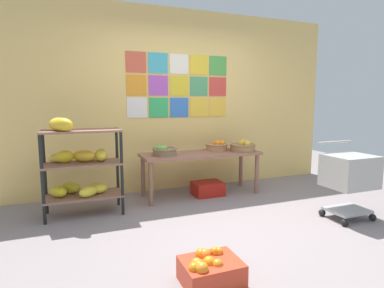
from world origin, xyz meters
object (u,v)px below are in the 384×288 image
Objects in this scene: banana_shelf_unit at (78,162)px; fruit_basket_back_right at (164,151)px; orange_crate_foreground at (210,270)px; fruit_basket_centre at (217,146)px; display_table at (201,158)px; shopping_cart at (349,174)px; produce_crate_under_table at (208,188)px; fruit_basket_back_left at (243,146)px.

fruit_basket_back_right is at bearing 10.36° from banana_shelf_unit.
fruit_basket_centre is at bearing 63.16° from orange_crate_foreground.
orange_crate_foreground is (0.85, -1.88, -0.53)m from banana_shelf_unit.
display_table reaches higher than orange_crate_foreground.
shopping_cart reaches higher than display_table.
fruit_basket_back_right is 0.86m from produce_crate_under_table.
fruit_basket_back_right is at bearing 146.11° from shopping_cart.
fruit_basket_back_left is (0.64, -0.09, 0.14)m from display_table.
banana_shelf_unit reaches higher than fruit_basket_back_right.
banana_shelf_unit is 2.71× the size of orange_crate_foreground.
fruit_basket_back_right is 0.81× the size of produce_crate_under_table.
banana_shelf_unit is 1.13m from fruit_basket_back_right.
fruit_basket_back_left is at bearing -3.78° from fruit_basket_back_right.
fruit_basket_centre is 0.82× the size of produce_crate_under_table.
display_table is at bearing 172.28° from fruit_basket_back_left.
display_table is 2.29m from orange_crate_foreground.
fruit_basket_back_left is 2.54m from orange_crate_foreground.
banana_shelf_unit is at bearing -172.73° from display_table.
shopping_cart is at bearing -67.50° from fruit_basket_back_left.
fruit_basket_back_right is 0.80× the size of orange_crate_foreground.
shopping_cart is at bearing 16.97° from orange_crate_foreground.
fruit_basket_centre is (0.31, 0.12, 0.14)m from display_table.
fruit_basket_back_right reaches higher than produce_crate_under_table.
banana_shelf_unit is 3.40× the size of fruit_basket_back_right.
fruit_basket_back_left is 0.81m from produce_crate_under_table.
produce_crate_under_table is (0.64, -0.04, -0.58)m from fruit_basket_back_right.
display_table is 4.96× the size of fruit_basket_centre.
fruit_basket_back_right reaches higher than orange_crate_foreground.
fruit_basket_back_left is 1.12× the size of fruit_basket_back_right.
shopping_cart is (2.87, -1.26, -0.11)m from banana_shelf_unit.
produce_crate_under_table is 0.98× the size of orange_crate_foreground.
banana_shelf_unit reaches higher than fruit_basket_back_left.
fruit_basket_back_right is 2.30m from shopping_cart.
fruit_basket_centre is 2.55m from orange_crate_foreground.
display_table reaches higher than produce_crate_under_table.
fruit_basket_back_right is 2.18m from orange_crate_foreground.
fruit_basket_back_left reaches higher than fruit_basket_back_right.
produce_crate_under_table is (1.75, 0.16, -0.54)m from banana_shelf_unit.
orange_crate_foreground is at bearing -65.80° from banana_shelf_unit.
produce_crate_under_table is at bearing -3.58° from fruit_basket_back_right.
orange_crate_foreground is 2.16m from shopping_cart.
banana_shelf_unit is 2.30m from fruit_basket_back_left.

